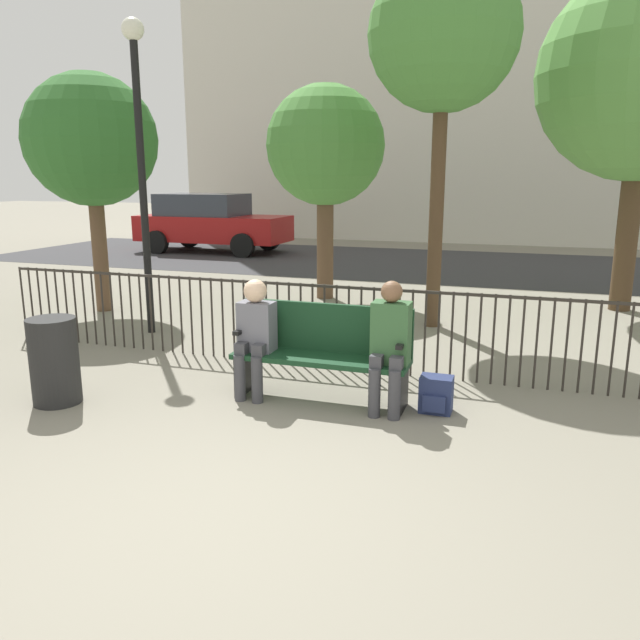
{
  "coord_description": "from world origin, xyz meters",
  "views": [
    {
      "loc": [
        1.8,
        -3.24,
        2.11
      ],
      "look_at": [
        0.0,
        2.12,
        0.8
      ],
      "focal_mm": 35.0,
      "sensor_mm": 36.0,
      "label": 1
    }
  ],
  "objects_px": {
    "seated_person_1": "(390,341)",
    "parked_car_0": "(210,222)",
    "park_bench": "(323,350)",
    "seated_person_0": "(255,331)",
    "lamp_post": "(139,134)",
    "tree_1": "(325,147)",
    "backpack": "(436,395)",
    "trash_bin": "(54,361)",
    "tree_0": "(91,141)",
    "tree_2": "(444,37)"
  },
  "relations": [
    {
      "from": "tree_1",
      "to": "backpack",
      "type": "bearing_deg",
      "value": -61.38
    },
    {
      "from": "seated_person_0",
      "to": "tree_2",
      "type": "distance_m",
      "value": 4.89
    },
    {
      "from": "seated_person_0",
      "to": "lamp_post",
      "type": "xyz_separation_m",
      "value": [
        -2.43,
        1.87,
        1.97
      ]
    },
    {
      "from": "park_bench",
      "to": "lamp_post",
      "type": "relative_size",
      "value": 0.42
    },
    {
      "from": "seated_person_1",
      "to": "parked_car_0",
      "type": "bearing_deg",
      "value": 125.4
    },
    {
      "from": "park_bench",
      "to": "trash_bin",
      "type": "distance_m",
      "value": 2.53
    },
    {
      "from": "tree_0",
      "to": "tree_1",
      "type": "bearing_deg",
      "value": 35.23
    },
    {
      "from": "park_bench",
      "to": "seated_person_0",
      "type": "xyz_separation_m",
      "value": [
        -0.65,
        -0.13,
        0.16
      ]
    },
    {
      "from": "park_bench",
      "to": "backpack",
      "type": "bearing_deg",
      "value": -0.43
    },
    {
      "from": "tree_2",
      "to": "backpack",
      "type": "bearing_deg",
      "value": -80.76
    },
    {
      "from": "tree_1",
      "to": "lamp_post",
      "type": "bearing_deg",
      "value": -115.49
    },
    {
      "from": "tree_0",
      "to": "parked_car_0",
      "type": "distance_m",
      "value": 8.08
    },
    {
      "from": "seated_person_1",
      "to": "lamp_post",
      "type": "xyz_separation_m",
      "value": [
        -3.75,
        1.87,
        1.96
      ]
    },
    {
      "from": "park_bench",
      "to": "parked_car_0",
      "type": "distance_m",
      "value": 12.34
    },
    {
      "from": "seated_person_1",
      "to": "tree_1",
      "type": "relative_size",
      "value": 0.33
    },
    {
      "from": "seated_person_1",
      "to": "trash_bin",
      "type": "distance_m",
      "value": 3.15
    },
    {
      "from": "seated_person_0",
      "to": "parked_car_0",
      "type": "distance_m",
      "value": 12.11
    },
    {
      "from": "park_bench",
      "to": "seated_person_0",
      "type": "height_order",
      "value": "seated_person_0"
    },
    {
      "from": "park_bench",
      "to": "tree_1",
      "type": "distance_m",
      "value": 5.54
    },
    {
      "from": "park_bench",
      "to": "tree_1",
      "type": "relative_size",
      "value": 0.47
    },
    {
      "from": "backpack",
      "to": "parked_car_0",
      "type": "height_order",
      "value": "parked_car_0"
    },
    {
      "from": "tree_1",
      "to": "seated_person_1",
      "type": "bearing_deg",
      "value": -65.79
    },
    {
      "from": "trash_bin",
      "to": "seated_person_1",
      "type": "bearing_deg",
      "value": 14.41
    },
    {
      "from": "seated_person_0",
      "to": "seated_person_1",
      "type": "relative_size",
      "value": 0.95
    },
    {
      "from": "park_bench",
      "to": "seated_person_1",
      "type": "height_order",
      "value": "seated_person_1"
    },
    {
      "from": "seated_person_0",
      "to": "tree_2",
      "type": "height_order",
      "value": "tree_2"
    },
    {
      "from": "tree_0",
      "to": "tree_2",
      "type": "xyz_separation_m",
      "value": [
        5.15,
        0.61,
        1.26
      ]
    },
    {
      "from": "tree_2",
      "to": "trash_bin",
      "type": "relative_size",
      "value": 5.96
    },
    {
      "from": "backpack",
      "to": "parked_car_0",
      "type": "relative_size",
      "value": 0.08
    },
    {
      "from": "seated_person_1",
      "to": "tree_2",
      "type": "height_order",
      "value": "tree_2"
    },
    {
      "from": "park_bench",
      "to": "parked_car_0",
      "type": "relative_size",
      "value": 0.4
    },
    {
      "from": "parked_car_0",
      "to": "park_bench",
      "type": "bearing_deg",
      "value": -56.81
    },
    {
      "from": "parked_car_0",
      "to": "seated_person_1",
      "type": "bearing_deg",
      "value": -54.6
    },
    {
      "from": "trash_bin",
      "to": "lamp_post",
      "type": "bearing_deg",
      "value": 105.02
    },
    {
      "from": "tree_2",
      "to": "parked_car_0",
      "type": "height_order",
      "value": "tree_2"
    },
    {
      "from": "tree_2",
      "to": "lamp_post",
      "type": "height_order",
      "value": "tree_2"
    },
    {
      "from": "backpack",
      "to": "parked_car_0",
      "type": "distance_m",
      "value": 12.99
    },
    {
      "from": "tree_1",
      "to": "tree_2",
      "type": "height_order",
      "value": "tree_2"
    },
    {
      "from": "backpack",
      "to": "tree_1",
      "type": "relative_size",
      "value": 0.09
    },
    {
      "from": "tree_1",
      "to": "trash_bin",
      "type": "bearing_deg",
      "value": -97.72
    },
    {
      "from": "seated_person_0",
      "to": "parked_car_0",
      "type": "bearing_deg",
      "value": 120.29
    },
    {
      "from": "seated_person_0",
      "to": "seated_person_1",
      "type": "height_order",
      "value": "seated_person_1"
    },
    {
      "from": "tree_2",
      "to": "trash_bin",
      "type": "bearing_deg",
      "value": -124.29
    },
    {
      "from": "tree_1",
      "to": "parked_car_0",
      "type": "bearing_deg",
      "value": 133.56
    },
    {
      "from": "lamp_post",
      "to": "parked_car_0",
      "type": "height_order",
      "value": "lamp_post"
    },
    {
      "from": "seated_person_0",
      "to": "parked_car_0",
      "type": "relative_size",
      "value": 0.27
    },
    {
      "from": "seated_person_0",
      "to": "park_bench",
      "type": "bearing_deg",
      "value": 11.5
    },
    {
      "from": "seated_person_0",
      "to": "lamp_post",
      "type": "height_order",
      "value": "lamp_post"
    },
    {
      "from": "tree_0",
      "to": "lamp_post",
      "type": "distance_m",
      "value": 1.83
    },
    {
      "from": "parked_car_0",
      "to": "trash_bin",
      "type": "bearing_deg",
      "value": -68.65
    }
  ]
}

